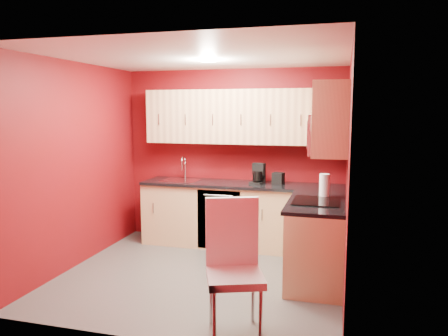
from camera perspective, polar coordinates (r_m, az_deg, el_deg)
The scene contains 21 objects.
floor at distance 5.26m, azimuth -2.99°, elevation -13.82°, with size 3.20×3.20×0.00m, color #43413F.
ceiling at distance 4.93m, azimuth -3.19°, elevation 14.35°, with size 3.20×3.20×0.00m, color white.
wall_back at distance 6.37m, azimuth 1.18°, elevation 1.56°, with size 3.20×3.20×0.00m, color #62090F.
wall_front at distance 3.57m, azimuth -10.74°, elevation -3.31°, with size 3.20×3.20×0.00m, color #62090F.
wall_left at distance 5.65m, azimuth -18.66°, elevation 0.39°, with size 3.00×3.00×0.00m, color #62090F.
wall_right at distance 4.69m, azimuth 15.79°, elevation -0.88°, with size 3.00×3.00×0.00m, color #62090F.
base_cabinets_back at distance 6.18m, azimuth 2.29°, elevation -6.32°, with size 2.80×0.60×0.87m, color tan.
base_cabinets_right at distance 5.12m, azimuth 12.04°, elevation -9.42°, with size 0.60×1.30×0.87m, color tan.
countertop_back at distance 6.07m, azimuth 2.28°, elevation -2.18°, with size 2.80×0.63×0.04m, color black.
countertop_right at distance 4.99m, azimuth 12.01°, elevation -4.46°, with size 0.63×1.27×0.04m, color black.
upper_cabinets_back at distance 6.12m, azimuth 2.62°, elevation 6.70°, with size 2.80×0.35×0.75m, color #D9AE7B.
upper_cabinets_right at distance 5.09m, azimuth 14.04°, elevation 7.02°, with size 0.35×1.55×0.75m.
microwave at distance 4.85m, azimuth 13.51°, elevation 4.33°, with size 0.42×0.76×0.42m.
cooktop at distance 4.95m, azimuth 11.93°, elevation -4.26°, with size 0.50×0.55×0.01m, color black.
sink at distance 6.34m, azimuth -5.63°, elevation -1.30°, with size 0.52×0.42×0.35m.
dishwasher_front at distance 5.97m, azimuth -0.71°, elevation -6.81°, with size 0.60×0.02×0.82m, color black.
downlight at distance 5.21m, azimuth -2.11°, elevation 13.82°, with size 0.20×0.20×0.01m, color white.
coffee_maker at distance 6.01m, azimuth 4.37°, elevation -0.74°, with size 0.17×0.22×0.28m, color black, non-canonical shape.
napkin_holder at distance 6.03m, azimuth 7.10°, elevation -1.35°, with size 0.14×0.14×0.16m, color black, non-canonical shape.
paper_towel at distance 5.21m, azimuth 12.97°, elevation -2.25°, with size 0.16×0.16×0.27m, color white, non-canonical shape.
dining_chair at distance 3.79m, azimuth 1.41°, elevation -13.09°, with size 0.47×0.49×1.16m, color silver, non-canonical shape.
Camera 1 is at (1.55, -4.64, 1.91)m, focal length 35.00 mm.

